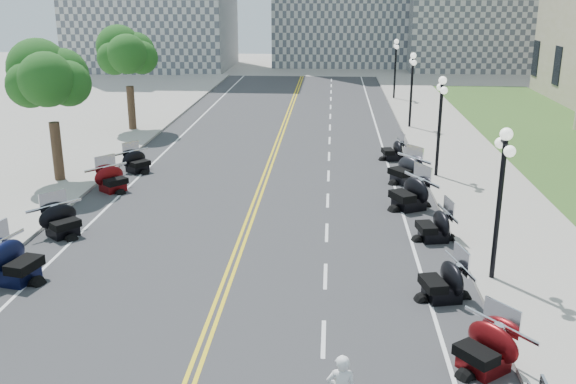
{
  "coord_description": "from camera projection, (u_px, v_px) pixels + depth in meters",
  "views": [
    {
      "loc": [
        3.29,
        -15.46,
        9.1
      ],
      "look_at": [
        1.76,
        6.87,
        2.0
      ],
      "focal_mm": 40.0,
      "sensor_mm": 36.0,
      "label": 1
    }
  ],
  "objects": [
    {
      "name": "ground",
      "position": [
        207.0,
        335.0,
        17.67
      ],
      "size": [
        160.0,
        160.0,
        0.0
      ],
      "primitive_type": "plane",
      "color": "gray"
    },
    {
      "name": "road",
      "position": [
        252.0,
        214.0,
        27.17
      ],
      "size": [
        16.0,
        90.0,
        0.01
      ],
      "primitive_type": "cube",
      "color": "#333335",
      "rests_on": "ground"
    },
    {
      "name": "centerline_yellow_a",
      "position": [
        249.0,
        213.0,
        27.18
      ],
      "size": [
        0.12,
        90.0,
        0.0
      ],
      "primitive_type": "cube",
      "color": "yellow",
      "rests_on": "road"
    },
    {
      "name": "centerline_yellow_b",
      "position": [
        255.0,
        214.0,
        27.16
      ],
      "size": [
        0.12,
        90.0,
        0.0
      ],
      "primitive_type": "cube",
      "color": "yellow",
      "rests_on": "road"
    },
    {
      "name": "edge_line_north",
      "position": [
        404.0,
        217.0,
        26.75
      ],
      "size": [
        0.12,
        90.0,
        0.0
      ],
      "primitive_type": "cube",
      "color": "white",
      "rests_on": "road"
    },
    {
      "name": "edge_line_south",
      "position": [
        104.0,
        210.0,
        27.59
      ],
      "size": [
        0.12,
        90.0,
        0.0
      ],
      "primitive_type": "cube",
      "color": "white",
      "rests_on": "road"
    },
    {
      "name": "lane_dash_6",
      "position": [
        323.0,
        339.0,
        17.45
      ],
      "size": [
        0.12,
        2.0,
        0.0
      ],
      "primitive_type": "cube",
      "color": "white",
      "rests_on": "road"
    },
    {
      "name": "lane_dash_7",
      "position": [
        325.0,
        276.0,
        21.26
      ],
      "size": [
        0.12,
        2.0,
        0.0
      ],
      "primitive_type": "cube",
      "color": "white",
      "rests_on": "road"
    },
    {
      "name": "lane_dash_8",
      "position": [
        327.0,
        232.0,
        25.06
      ],
      "size": [
        0.12,
        2.0,
        0.0
      ],
      "primitive_type": "cube",
      "color": "white",
      "rests_on": "road"
    },
    {
      "name": "lane_dash_9",
      "position": [
        328.0,
        200.0,
        28.86
      ],
      "size": [
        0.12,
        2.0,
        0.0
      ],
      "primitive_type": "cube",
      "color": "white",
      "rests_on": "road"
    },
    {
      "name": "lane_dash_10",
      "position": [
        328.0,
        176.0,
        32.67
      ],
      "size": [
        0.12,
        2.0,
        0.0
      ],
      "primitive_type": "cube",
      "color": "white",
      "rests_on": "road"
    },
    {
      "name": "lane_dash_11",
      "position": [
        329.0,
        156.0,
        36.47
      ],
      "size": [
        0.12,
        2.0,
        0.0
      ],
      "primitive_type": "cube",
      "color": "white",
      "rests_on": "road"
    },
    {
      "name": "lane_dash_12",
      "position": [
        330.0,
        140.0,
        40.28
      ],
      "size": [
        0.12,
        2.0,
        0.0
      ],
      "primitive_type": "cube",
      "color": "white",
      "rests_on": "road"
    },
    {
      "name": "lane_dash_13",
      "position": [
        330.0,
        127.0,
        44.08
      ],
      "size": [
        0.12,
        2.0,
        0.0
      ],
      "primitive_type": "cube",
      "color": "white",
      "rests_on": "road"
    },
    {
      "name": "lane_dash_14",
      "position": [
        330.0,
        116.0,
        47.88
      ],
      "size": [
        0.12,
        2.0,
        0.0
      ],
      "primitive_type": "cube",
      "color": "white",
      "rests_on": "road"
    },
    {
      "name": "lane_dash_15",
      "position": [
        331.0,
        107.0,
        51.69
      ],
      "size": [
        0.12,
        2.0,
        0.0
      ],
      "primitive_type": "cube",
      "color": "white",
      "rests_on": "road"
    },
    {
      "name": "lane_dash_16",
      "position": [
        331.0,
        99.0,
        55.49
      ],
      "size": [
        0.12,
        2.0,
        0.0
      ],
      "primitive_type": "cube",
      "color": "white",
      "rests_on": "road"
    },
    {
      "name": "lane_dash_17",
      "position": [
        331.0,
        92.0,
        59.29
      ],
      "size": [
        0.12,
        2.0,
        0.0
      ],
      "primitive_type": "cube",
      "color": "white",
      "rests_on": "road"
    },
    {
      "name": "lane_dash_18",
      "position": [
        331.0,
        86.0,
        63.1
      ],
      "size": [
        0.12,
        2.0,
        0.0
      ],
      "primitive_type": "cube",
      "color": "white",
      "rests_on": "road"
    },
    {
      "name": "lane_dash_19",
      "position": [
        331.0,
        80.0,
        66.9
      ],
      "size": [
        0.12,
        2.0,
        0.0
      ],
      "primitive_type": "cube",
      "color": "white",
      "rests_on": "road"
    },
    {
      "name": "sidewalk_north",
      "position": [
        504.0,
        218.0,
        26.47
      ],
      "size": [
        5.0,
        90.0,
        0.15
      ],
      "primitive_type": "cube",
      "color": "#9E9991",
      "rests_on": "ground"
    },
    {
      "name": "sidewalk_south",
      "position": [
        12.0,
        207.0,
        27.84
      ],
      "size": [
        5.0,
        90.0,
        0.15
      ],
      "primitive_type": "cube",
      "color": "#9E9991",
      "rests_on": "ground"
    },
    {
      "name": "street_lamp_2",
      "position": [
        499.0,
        206.0,
        20.12
      ],
      "size": [
        0.5,
        1.2,
        4.9
      ],
      "primitive_type": null,
      "color": "black",
      "rests_on": "sidewalk_north"
    },
    {
      "name": "street_lamp_3",
      "position": [
        439.0,
        127.0,
        31.53
      ],
      "size": [
        0.5,
        1.2,
        4.9
      ],
      "primitive_type": null,
      "color": "black",
      "rests_on": "sidewalk_north"
    },
    {
      "name": "street_lamp_4",
      "position": [
        411.0,
        91.0,
        42.94
      ],
      "size": [
        0.5,
        1.2,
        4.9
      ],
      "primitive_type": null,
      "color": "black",
      "rests_on": "sidewalk_north"
    },
    {
      "name": "street_lamp_5",
      "position": [
        395.0,
        69.0,
        54.35
      ],
      "size": [
        0.5,
        1.2,
        4.9
      ],
      "primitive_type": null,
      "color": "black",
      "rests_on": "sidewalk_north"
    },
    {
      "name": "tree_3",
      "position": [
        50.0,
        86.0,
        30.2
      ],
      "size": [
        4.8,
        4.8,
        9.2
      ],
      "primitive_type": null,
      "color": "#235619",
      "rests_on": "sidewalk_south"
    },
    {
      "name": "tree_4",
      "position": [
        128.0,
        59.0,
        41.61
      ],
      "size": [
        4.8,
        4.8,
        9.2
      ],
      "primitive_type": null,
      "color": "#235619",
      "rests_on": "sidewalk_south"
    },
    {
      "name": "motorcycle_n_5",
      "position": [
        485.0,
        346.0,
        15.85
      ],
      "size": [
        2.71,
        2.71,
        1.35
      ],
      "primitive_type": null,
      "rotation": [
        0.0,
        0.0,
        -0.91
      ],
      "color": "#590A0C",
      "rests_on": "road"
    },
    {
      "name": "motorcycle_n_6",
      "position": [
        443.0,
        279.0,
        19.51
      ],
      "size": [
        2.31,
        2.31,
        1.34
      ],
      "primitive_type": null,
      "rotation": [
        0.0,
        0.0,
        -1.34
      ],
      "color": "black",
      "rests_on": "road"
    },
    {
      "name": "motorcycle_n_7",
      "position": [
        434.0,
        224.0,
        24.15
      ],
      "size": [
        2.17,
        2.17,
        1.3
      ],
      "primitive_type": null,
      "rotation": [
        0.0,
        0.0,
        -1.39
      ],
      "color": "black",
      "rests_on": "road"
    },
    {
      "name": "motorcycle_n_8",
      "position": [
        409.0,
        192.0,
        27.58
      ],
      "size": [
        2.98,
        2.98,
        1.54
      ],
      "primitive_type": null,
      "rotation": [
        0.0,
        0.0,
        -1.09
      ],
      "color": "black",
      "rests_on": "road"
    },
    {
      "name": "motorcycle_n_9",
      "position": [
        405.0,
        168.0,
        31.36
      ],
      "size": [
        2.87,
        2.87,
        1.44
      ],
      "primitive_type": null,
      "rotation": [
        0.0,
        0.0,
        -0.95
      ],
      "color": "black",
      "rests_on": "road"
    },
    {
      "name": "motorcycle_n_10",
      "position": [
        393.0,
        149.0,
        35.56
      ],
      "size": [
        2.03,
        2.03,
        1.23
      ],
      "primitive_type": null,
      "rotation": [
        0.0,
        0.0,
        -1.4
      ],
      "color": "black",
      "rests_on": "road"
    },
    {
      "name": "motorcycle_s_6",
      "position": [
        14.0,
        259.0,
        20.66
      ],
      "size": [
        2.66,
        2.66,
        1.56
      ],
      "primitive_type": null,
      "rotation": [
        0.0,
        0.0,
        1.35
      ],
      "color": "black",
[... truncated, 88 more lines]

